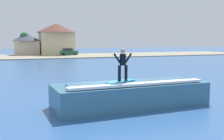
% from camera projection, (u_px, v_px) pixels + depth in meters
% --- Properties ---
extents(ground_plane, '(260.00, 260.00, 0.00)m').
position_uv_depth(ground_plane, '(103.00, 102.00, 15.35)').
color(ground_plane, '#2F5891').
extents(wave_crest, '(8.19, 2.89, 1.38)m').
position_uv_depth(wave_crest, '(131.00, 94.00, 14.35)').
color(wave_crest, '#366783').
rests_on(wave_crest, ground_plane).
extents(surfboard, '(1.84, 1.19, 0.06)m').
position_uv_depth(surfboard, '(121.00, 81.00, 13.73)').
color(surfboard, '#33A5CC').
rests_on(surfboard, wave_crest).
extents(surfer, '(1.03, 0.32, 1.66)m').
position_uv_depth(surfer, '(123.00, 63.00, 13.60)').
color(surfer, black).
rests_on(surfer, surfboard).
extents(shoreline_bank, '(120.00, 19.12, 0.19)m').
position_uv_depth(shoreline_bank, '(24.00, 57.00, 60.55)').
color(shoreline_bank, gray).
rests_on(shoreline_bank, ground_plane).
extents(car_far_shore, '(4.52, 2.03, 1.86)m').
position_uv_depth(car_far_shore, '(68.00, 52.00, 66.86)').
color(car_far_shore, '#23663D').
rests_on(car_far_shore, ground_plane).
extents(house_gabled_white, '(9.96, 9.96, 8.09)m').
position_uv_depth(house_gabled_white, '(57.00, 37.00, 67.81)').
color(house_gabled_white, beige).
rests_on(house_gabled_white, ground_plane).
extents(house_small_cottage, '(7.05, 7.05, 5.55)m').
position_uv_depth(house_small_cottage, '(26.00, 43.00, 66.76)').
color(house_small_cottage, beige).
rests_on(house_small_cottage, ground_plane).
extents(tree_tall_bare, '(2.16, 2.16, 5.84)m').
position_uv_depth(tree_tall_bare, '(24.00, 37.00, 66.18)').
color(tree_tall_bare, brown).
rests_on(tree_tall_bare, ground_plane).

